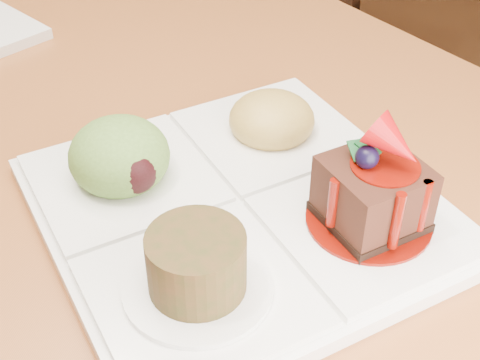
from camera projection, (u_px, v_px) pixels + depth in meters
sampler_plate at (235, 191)px, 0.50m from camera, size 0.32×0.32×0.11m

